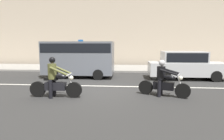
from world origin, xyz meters
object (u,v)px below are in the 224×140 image
Objects in this scene: motorcycle_with_rider_olive at (55,81)px; motorcycle_with_rider_black_leather at (163,81)px; street_sign_post at (81,50)px; parked_van_slate_gray at (79,57)px; parked_sedan_silver at (185,65)px.

motorcycle_with_rider_black_leather is (4.41, 0.53, -0.04)m from motorcycle_with_rider_olive.
motorcycle_with_rider_black_leather is 0.83× the size of street_sign_post.
parked_van_slate_gray reaches higher than motorcycle_with_rider_black_leather.
parked_sedan_silver is 1.89× the size of street_sign_post.
street_sign_post is (-1.00, 4.57, 0.28)m from parked_van_slate_gray.
parked_sedan_silver is (2.07, 4.22, 0.26)m from motorcycle_with_rider_black_leather.
street_sign_post is at bearing 148.60° from parked_sedan_silver.
parked_sedan_silver reaches higher than motorcycle_with_rider_black_leather.
motorcycle_with_rider_olive is at bearing -143.78° from parked_sedan_silver.
motorcycle_with_rider_olive is 8.03m from parked_sedan_silver.
parked_sedan_silver is 9.09m from street_sign_post.
motorcycle_with_rider_black_leather is 0.45× the size of parked_van_slate_gray.
street_sign_post is (-5.66, 8.93, 1.00)m from motorcycle_with_rider_black_leather.
motorcycle_with_rider_black_leather is 6.43m from parked_van_slate_gray.
motorcycle_with_rider_black_leather is 10.63m from street_sign_post.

